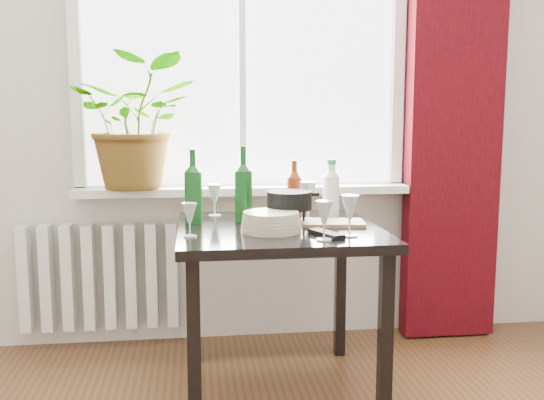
{
  "coord_description": "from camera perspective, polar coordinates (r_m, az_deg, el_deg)",
  "views": [
    {
      "loc": [
        -0.25,
        -0.97,
        1.21
      ],
      "look_at": [
        0.07,
        1.55,
        0.85
      ],
      "focal_mm": 40.0,
      "sensor_mm": 36.0,
      "label": 1
    }
  ],
  "objects": [
    {
      "name": "potted_plant",
      "position": [
        3.1,
        -12.56,
        7.14
      ],
      "size": [
        0.63,
        0.56,
        0.66
      ],
      "primitive_type": "imported",
      "rotation": [
        0.0,
        0.0,
        -0.08
      ],
      "color": "#226A1C",
      "rests_on": "windowsill"
    },
    {
      "name": "wineglass_back_center",
      "position": [
        2.74,
        3.43,
        -0.02
      ],
      "size": [
        0.09,
        0.09,
        0.18
      ],
      "primitive_type": null,
      "rotation": [
        0.0,
        0.0,
        0.22
      ],
      "color": "silver",
      "rests_on": "table"
    },
    {
      "name": "windowsill",
      "position": [
        3.15,
        -2.69,
        0.95
      ],
      "size": [
        1.72,
        0.2,
        0.04
      ],
      "color": "silver",
      "rests_on": "ground"
    },
    {
      "name": "wine_bottle_right",
      "position": [
        2.69,
        -2.7,
        1.56
      ],
      "size": [
        0.1,
        0.1,
        0.34
      ],
      "primitive_type": null,
      "rotation": [
        0.0,
        0.0,
        0.43
      ],
      "color": "#0C3F11",
      "rests_on": "table"
    },
    {
      "name": "wineglass_back_left",
      "position": [
        2.85,
        -5.42,
        0.0
      ],
      "size": [
        0.08,
        0.08,
        0.15
      ],
      "primitive_type": null,
      "rotation": [
        0.0,
        0.0,
        -0.2
      ],
      "color": "silver",
      "rests_on": "table"
    },
    {
      "name": "table",
      "position": [
        2.61,
        0.61,
        -4.49
      ],
      "size": [
        0.85,
        0.85,
        0.74
      ],
      "color": "black",
      "rests_on": "ground"
    },
    {
      "name": "wineglass_front_right",
      "position": [
        2.3,
        4.94,
        -1.92
      ],
      "size": [
        0.09,
        0.09,
        0.16
      ],
      "primitive_type": null,
      "rotation": [
        0.0,
        0.0,
        -0.39
      ],
      "color": "#B0B7BD",
      "rests_on": "table"
    },
    {
      "name": "plate_stack",
      "position": [
        2.47,
        -0.1,
        -2.09
      ],
      "size": [
        0.31,
        0.31,
        0.08
      ],
      "primitive_type": "cylinder",
      "rotation": [
        0.0,
        0.0,
        0.31
      ],
      "color": "#BEB79E",
      "rests_on": "table"
    },
    {
      "name": "bottle_amber",
      "position": [
        2.8,
        2.1,
        1.12
      ],
      "size": [
        0.08,
        0.08,
        0.27
      ],
      "primitive_type": null,
      "rotation": [
        0.0,
        0.0,
        0.27
      ],
      "color": "maroon",
      "rests_on": "table"
    },
    {
      "name": "wineglass_far_right",
      "position": [
        2.39,
        7.33,
        -1.42
      ],
      "size": [
        0.07,
        0.07,
        0.17
      ],
      "primitive_type": null,
      "rotation": [
        0.0,
        0.0,
        -0.04
      ],
      "color": "silver",
      "rests_on": "table"
    },
    {
      "name": "curtain",
      "position": [
        3.38,
        16.83,
        9.1
      ],
      "size": [
        0.5,
        0.12,
        2.56
      ],
      "color": "#33040A",
      "rests_on": "ground"
    },
    {
      "name": "fondue_pot",
      "position": [
        2.59,
        1.65,
        -0.8
      ],
      "size": [
        0.22,
        0.19,
        0.15
      ],
      "primitive_type": null,
      "rotation": [
        0.0,
        0.0,
        0.01
      ],
      "color": "black",
      "rests_on": "table"
    },
    {
      "name": "window",
      "position": [
        3.22,
        -2.89,
        14.92
      ],
      "size": [
        1.72,
        0.08,
        1.62
      ],
      "color": "white",
      "rests_on": "ground"
    },
    {
      "name": "wine_bottle_left",
      "position": [
        2.67,
        -7.43,
        1.37
      ],
      "size": [
        0.09,
        0.09,
        0.33
      ],
      "primitive_type": null,
      "rotation": [
        0.0,
        0.0,
        0.14
      ],
      "color": "#0C4214",
      "rests_on": "table"
    },
    {
      "name": "cutting_board",
      "position": [
        2.65,
        5.72,
        -2.14
      ],
      "size": [
        0.29,
        0.21,
        0.01
      ],
      "primitive_type": "cube",
      "rotation": [
        0.0,
        0.0,
        -0.14
      ],
      "color": "olive",
      "rests_on": "table"
    },
    {
      "name": "radiator",
      "position": [
        3.3,
        -15.89,
        -6.93
      ],
      "size": [
        0.8,
        0.1,
        0.55
      ],
      "color": "white",
      "rests_on": "ground"
    },
    {
      "name": "cleaning_bottle",
      "position": [
        2.83,
        5.58,
        1.11
      ],
      "size": [
        0.1,
        0.1,
        0.27
      ],
      "primitive_type": null,
      "rotation": [
        0.0,
        0.0,
        -0.37
      ],
      "color": "silver",
      "rests_on": "table"
    },
    {
      "name": "tv_remote",
      "position": [
        2.39,
        5.13,
        -3.2
      ],
      "size": [
        0.12,
        0.18,
        0.02
      ],
      "primitive_type": "cube",
      "rotation": [
        0.0,
        0.0,
        0.43
      ],
      "color": "black",
      "rests_on": "table"
    },
    {
      "name": "wineglass_front_left",
      "position": [
        2.37,
        -7.75,
        -1.85
      ],
      "size": [
        0.07,
        0.07,
        0.14
      ],
      "primitive_type": null,
      "rotation": [
        0.0,
        0.0,
        -0.33
      ],
      "color": "silver",
      "rests_on": "table"
    }
  ]
}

